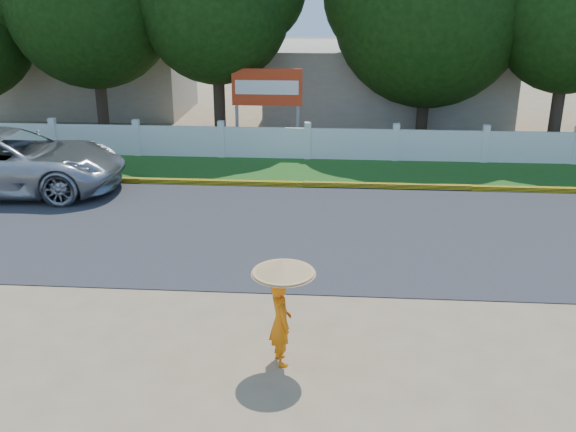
% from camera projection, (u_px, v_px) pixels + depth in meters
% --- Properties ---
extents(ground, '(120.00, 120.00, 0.00)m').
position_uv_depth(ground, '(280.00, 320.00, 11.81)').
color(ground, '#9E8460').
rests_on(ground, ground).
extents(road, '(60.00, 7.00, 0.02)m').
position_uv_depth(road, '(295.00, 230.00, 16.02)').
color(road, '#38383A').
rests_on(road, ground).
extents(grass_verge, '(60.00, 3.50, 0.03)m').
position_uv_depth(grass_verge, '(305.00, 171.00, 20.92)').
color(grass_verge, '#2D601E').
rests_on(grass_verge, ground).
extents(curb, '(40.00, 0.18, 0.16)m').
position_uv_depth(curb, '(303.00, 184.00, 19.31)').
color(curb, yellow).
rests_on(curb, ground).
extents(fence, '(40.00, 0.10, 1.10)m').
position_uv_depth(fence, '(308.00, 144.00, 22.09)').
color(fence, silver).
rests_on(fence, ground).
extents(building_near, '(10.00, 6.00, 3.20)m').
position_uv_depth(building_near, '(384.00, 84.00, 27.88)').
color(building_near, '#B7AD99').
rests_on(building_near, ground).
extents(building_far, '(8.00, 5.00, 2.80)m').
position_uv_depth(building_far, '(101.00, 82.00, 29.78)').
color(building_far, '#B7AD99').
rests_on(building_far, ground).
extents(vehicle, '(6.82, 3.55, 1.83)m').
position_uv_depth(vehicle, '(8.00, 161.00, 18.60)').
color(vehicle, '#AAAEB3').
rests_on(vehicle, ground).
extents(monk_with_parasol, '(1.02, 1.02, 1.85)m').
position_uv_depth(monk_with_parasol, '(282.00, 296.00, 10.10)').
color(monk_with_parasol, orange).
rests_on(monk_with_parasol, ground).
extents(billboard, '(2.50, 0.13, 2.95)m').
position_uv_depth(billboard, '(267.00, 92.00, 22.67)').
color(billboard, gray).
rests_on(billboard, ground).
extents(tree_row, '(40.02, 7.56, 8.88)m').
position_uv_depth(tree_row, '(394.00, 8.00, 23.13)').
color(tree_row, '#473828').
rests_on(tree_row, ground).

